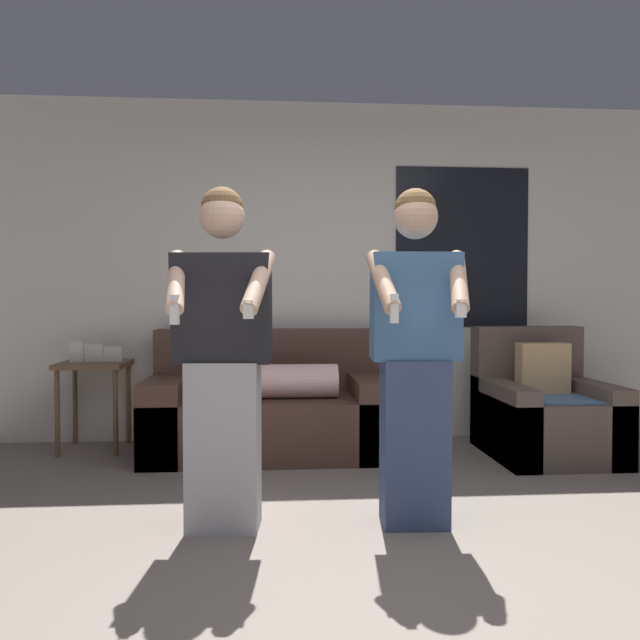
{
  "coord_description": "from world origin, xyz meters",
  "views": [
    {
      "loc": [
        -0.52,
        -2.39,
        1.11
      ],
      "look_at": [
        -0.28,
        0.64,
        1.02
      ],
      "focal_mm": 35.0,
      "sensor_mm": 36.0,
      "label": 1
    }
  ],
  "objects_px": {
    "armchair": "(544,413)",
    "person_right": "(415,355)",
    "couch": "(270,410)",
    "person_left": "(223,359)",
    "side_table": "(94,375)"
  },
  "relations": [
    {
      "from": "armchair",
      "to": "person_right",
      "type": "xyz_separation_m",
      "value": [
        -1.25,
        -1.31,
        0.54
      ]
    },
    {
      "from": "couch",
      "to": "side_table",
      "type": "relative_size",
      "value": 2.16
    },
    {
      "from": "couch",
      "to": "side_table",
      "type": "xyz_separation_m",
      "value": [
        -1.3,
        0.18,
        0.25
      ]
    },
    {
      "from": "armchair",
      "to": "side_table",
      "type": "height_order",
      "value": "armchair"
    },
    {
      "from": "person_right",
      "to": "person_left",
      "type": "bearing_deg",
      "value": 179.59
    },
    {
      "from": "person_left",
      "to": "person_right",
      "type": "height_order",
      "value": "person_right"
    },
    {
      "from": "armchair",
      "to": "side_table",
      "type": "xyz_separation_m",
      "value": [
        -3.27,
        0.41,
        0.26
      ]
    },
    {
      "from": "armchair",
      "to": "couch",
      "type": "bearing_deg",
      "value": 173.29
    },
    {
      "from": "person_right",
      "to": "couch",
      "type": "bearing_deg",
      "value": 115.06
    },
    {
      "from": "side_table",
      "to": "person_left",
      "type": "distance_m",
      "value": 2.05
    },
    {
      "from": "person_left",
      "to": "person_right",
      "type": "bearing_deg",
      "value": -0.41
    },
    {
      "from": "armchair",
      "to": "person_left",
      "type": "distance_m",
      "value": 2.6
    },
    {
      "from": "couch",
      "to": "person_left",
      "type": "distance_m",
      "value": 1.63
    },
    {
      "from": "side_table",
      "to": "person_right",
      "type": "bearing_deg",
      "value": -40.34
    },
    {
      "from": "person_left",
      "to": "armchair",
      "type": "bearing_deg",
      "value": 30.77
    }
  ]
}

